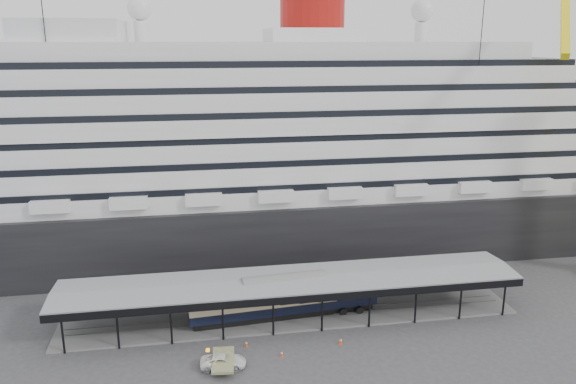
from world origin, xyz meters
The scene contains 8 objects.
ground centered at (0.00, 0.00, 0.00)m, with size 200.00×200.00×0.00m, color #38383A.
cruise_ship centered at (0.05, 32.00, 18.35)m, with size 130.00×30.00×43.90m.
platform_canopy centered at (0.00, 5.00, 2.36)m, with size 56.00×9.18×5.30m.
port_truck centered at (-9.02, -4.77, 0.66)m, with size 2.20×4.78×1.33m, color white.
pullman_carriage centered at (-0.91, 5.00, 2.77)m, with size 23.55×4.99×22.95m.
traffic_cone_left centered at (-6.22, -1.06, 0.34)m, with size 0.37×0.37×0.69m.
traffic_cone_mid centered at (-2.64, -3.76, 0.33)m, with size 0.44×0.44×0.67m.
traffic_cone_right centered at (4.32, -2.33, 0.39)m, with size 0.52×0.52×0.78m.
Camera 1 is at (-11.14, -57.11, 33.15)m, focal length 35.00 mm.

